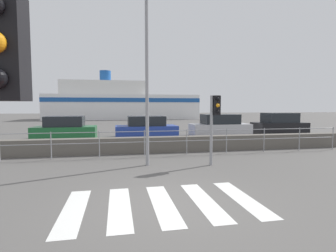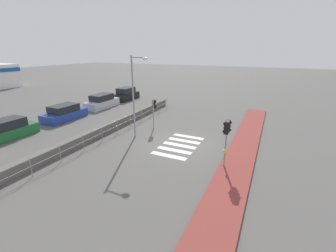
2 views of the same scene
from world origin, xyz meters
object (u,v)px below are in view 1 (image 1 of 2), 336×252
(parked_car_blue, at_px, (146,128))
(parked_car_silver, at_px, (220,126))
(streetlamp, at_px, (148,56))
(traffic_light_far, at_px, (215,114))
(parked_car_black, at_px, (279,125))
(parked_car_green, at_px, (65,129))
(ferry_boat, at_px, (120,103))

(parked_car_blue, bearing_deg, parked_car_silver, 0.00)
(streetlamp, height_order, parked_car_silver, streetlamp)
(traffic_light_far, height_order, parked_car_silver, traffic_light_far)
(streetlamp, height_order, parked_car_black, streetlamp)
(parked_car_blue, bearing_deg, parked_car_green, 180.00)
(parked_car_black, bearing_deg, traffic_light_far, -133.87)
(parked_car_blue, bearing_deg, traffic_light_far, -81.07)
(ferry_boat, relative_size, parked_car_green, 6.33)
(parked_car_silver, bearing_deg, ferry_boat, 103.84)
(parked_car_blue, bearing_deg, parked_car_black, 0.00)
(parked_car_green, distance_m, parked_car_blue, 5.18)
(traffic_light_far, relative_size, ferry_boat, 0.10)
(ferry_boat, distance_m, parked_car_blue, 27.22)
(parked_car_silver, distance_m, parked_car_black, 4.71)
(ferry_boat, bearing_deg, parked_car_black, -67.21)
(parked_car_black, bearing_deg, parked_car_blue, 180.00)
(streetlamp, xyz_separation_m, parked_car_silver, (6.16, 8.76, -3.08))
(ferry_boat, bearing_deg, parked_car_silver, -76.16)
(traffic_light_far, distance_m, parked_car_green, 11.14)
(parked_car_silver, xyz_separation_m, parked_car_black, (4.71, 0.00, 0.03))
(parked_car_green, xyz_separation_m, parked_car_silver, (10.44, 0.00, 0.03))
(ferry_boat, height_order, parked_car_silver, ferry_boat)
(traffic_light_far, relative_size, parked_car_green, 0.64)
(streetlamp, xyz_separation_m, parked_car_black, (10.87, 8.76, -3.05))
(traffic_light_far, distance_m, streetlamp, 3.01)
(ferry_boat, height_order, parked_car_green, ferry_boat)
(traffic_light_far, height_order, parked_car_green, traffic_light_far)
(traffic_light_far, xyz_separation_m, parked_car_black, (8.57, 8.92, -1.11))
(traffic_light_far, height_order, parked_car_black, traffic_light_far)
(parked_car_green, bearing_deg, parked_car_black, 0.00)
(parked_car_black, bearing_deg, parked_car_green, 180.00)
(parked_car_green, distance_m, parked_car_black, 15.15)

